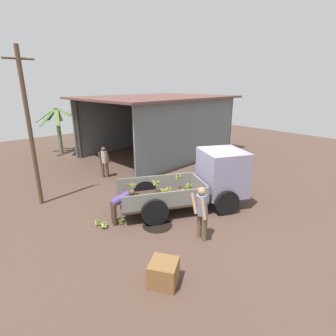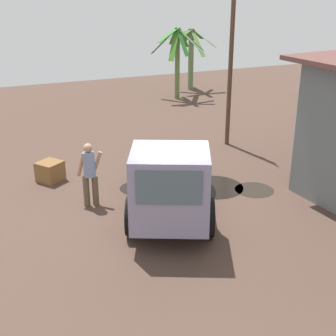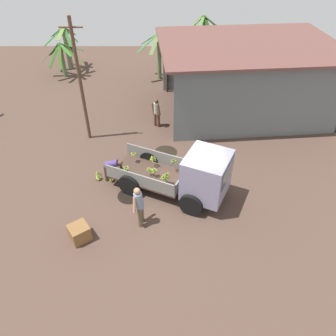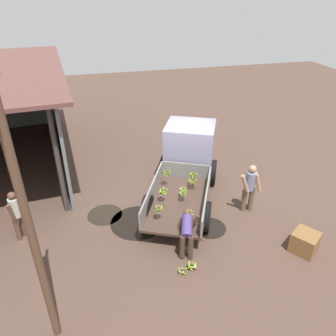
% 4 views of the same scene
% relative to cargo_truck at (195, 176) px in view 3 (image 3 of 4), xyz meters
% --- Properties ---
extents(ground, '(36.00, 36.00, 0.00)m').
position_rel_cargo_truck_xyz_m(ground, '(-0.32, 0.44, -1.11)').
color(ground, '#4D382F').
extents(mud_patch_0, '(1.66, 1.66, 0.01)m').
position_rel_cargo_truck_xyz_m(mud_patch_0, '(-1.76, 2.13, -1.11)').
color(mud_patch_0, black).
rests_on(mud_patch_0, ground).
extents(mud_patch_1, '(1.10, 1.10, 0.01)m').
position_rel_cargo_truck_xyz_m(mud_patch_1, '(-1.13, 3.07, -1.11)').
color(mud_patch_1, black).
rests_on(mud_patch_1, ground).
extents(mud_patch_2, '(1.00, 1.00, 0.01)m').
position_rel_cargo_truck_xyz_m(mud_patch_2, '(-2.54, 0.07, -1.11)').
color(mud_patch_2, black).
rests_on(mud_patch_2, ground).
extents(cargo_truck, '(4.96, 3.51, 2.13)m').
position_rel_cargo_truck_xyz_m(cargo_truck, '(0.00, 0.00, 0.00)').
color(cargo_truck, '#412E26').
rests_on(cargo_truck, ground).
extents(warehouse_shed, '(9.76, 7.58, 3.73)m').
position_rel_cargo_truck_xyz_m(warehouse_shed, '(3.64, 7.37, 1.57)').
color(warehouse_shed, slate).
rests_on(warehouse_shed, ground).
extents(utility_pole, '(0.98, 0.15, 5.73)m').
position_rel_cargo_truck_xyz_m(utility_pole, '(-4.95, 4.36, 1.84)').
color(utility_pole, brown).
rests_on(utility_pole, ground).
extents(banana_palm_0, '(2.69, 2.85, 3.43)m').
position_rel_cargo_truck_xyz_m(banana_palm_0, '(1.42, 14.11, 0.75)').
color(banana_palm_0, '#477239').
rests_on(banana_palm_0, ground).
extents(banana_palm_1, '(2.23, 2.42, 2.88)m').
position_rel_cargo_truck_xyz_m(banana_palm_1, '(-8.03, 13.49, 0.43)').
color(banana_palm_1, '#6E7B54').
rests_on(banana_palm_1, ground).
extents(banana_palm_3, '(2.96, 2.69, 3.00)m').
position_rel_cargo_truck_xyz_m(banana_palm_3, '(-1.60, 11.71, 0.59)').
color(banana_palm_3, '#617546').
rests_on(banana_palm_3, ground).
extents(banana_palm_5, '(2.65, 2.33, 2.26)m').
position_rel_cargo_truck_xyz_m(banana_palm_5, '(-8.04, 12.05, 0.17)').
color(banana_palm_5, '#56744B').
rests_on(banana_palm_5, ground).
extents(person_foreground_visitor, '(0.42, 0.71, 1.69)m').
position_rel_cargo_truck_xyz_m(person_foreground_visitor, '(-2.03, -1.39, -0.17)').
color(person_foreground_visitor, brown).
rests_on(person_foreground_visitor, ground).
extents(person_worker_loading, '(0.85, 0.73, 1.13)m').
position_rel_cargo_truck_xyz_m(person_worker_loading, '(-3.32, 1.04, -0.41)').
color(person_worker_loading, '#453026').
rests_on(person_worker_loading, ground).
extents(person_bystander_near_shed, '(0.53, 0.44, 1.56)m').
position_rel_cargo_truck_xyz_m(person_bystander_near_shed, '(-1.61, 5.46, -0.25)').
color(person_bystander_near_shed, brown).
rests_on(person_bystander_near_shed, ground).
extents(banana_bunch_on_ground_0, '(0.23, 0.23, 0.18)m').
position_rel_cargo_truck_xyz_m(banana_bunch_on_ground_0, '(-4.03, 1.37, -1.01)').
color(banana_bunch_on_ground_0, brown).
rests_on(banana_bunch_on_ground_0, ground).
extents(banana_bunch_on_ground_1, '(0.26, 0.25, 0.21)m').
position_rel_cargo_truck_xyz_m(banana_bunch_on_ground_1, '(-3.39, 0.97, -0.99)').
color(banana_bunch_on_ground_1, '#433C2B').
rests_on(banana_bunch_on_ground_1, ground).
extents(banana_bunch_on_ground_2, '(0.27, 0.26, 0.21)m').
position_rel_cargo_truck_xyz_m(banana_bunch_on_ground_2, '(-3.95, 1.07, -1.00)').
color(banana_bunch_on_ground_2, brown).
rests_on(banana_bunch_on_ground_2, ground).
extents(wooden_crate_0, '(0.89, 0.89, 0.59)m').
position_rel_cargo_truck_xyz_m(wooden_crate_0, '(-4.06, -2.09, -0.82)').
color(wooden_crate_0, brown).
rests_on(wooden_crate_0, ground).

